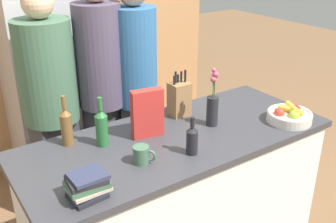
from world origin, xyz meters
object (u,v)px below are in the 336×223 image
(flower_vase, at_px, (213,105))
(person_in_red_tee, at_px, (136,84))
(knife_block, at_px, (179,99))
(book_stack, at_px, (87,185))
(person_in_blue, at_px, (101,84))
(coffee_mug, at_px, (142,155))
(person_at_sink, at_px, (50,102))
(fruit_bowl, at_px, (290,115))
(bottle_wine, at_px, (102,127))
(refrigerator, at_px, (53,76))
(bottle_oil, at_px, (66,126))
(cereal_box, at_px, (147,113))
(bottle_vinegar, at_px, (192,139))

(flower_vase, xyz_separation_m, person_in_red_tee, (-0.12, 0.73, -0.06))
(knife_block, relative_size, person_in_red_tee, 0.17)
(person_in_red_tee, bearing_deg, book_stack, -107.78)
(book_stack, distance_m, person_in_blue, 1.20)
(coffee_mug, bearing_deg, book_stack, -162.19)
(person_at_sink, height_order, person_in_red_tee, person_in_red_tee)
(fruit_bowl, height_order, bottle_wine, bottle_wine)
(bottle_wine, distance_m, person_in_red_tee, 0.80)
(flower_vase, xyz_separation_m, person_at_sink, (-0.73, 0.85, -0.10))
(refrigerator, xyz_separation_m, fruit_bowl, (0.93, -1.69, 0.04))
(coffee_mug, bearing_deg, bottle_oil, 121.05)
(fruit_bowl, distance_m, bottle_oil, 1.36)
(refrigerator, distance_m, person_in_red_tee, 0.82)
(bottle_oil, distance_m, person_in_red_tee, 0.85)
(cereal_box, distance_m, person_in_blue, 0.71)
(cereal_box, height_order, person_in_blue, person_in_blue)
(refrigerator, height_order, coffee_mug, refrigerator)
(flower_vase, height_order, person_in_blue, person_in_blue)
(fruit_bowl, distance_m, person_in_red_tee, 1.12)
(bottle_vinegar, distance_m, person_at_sink, 1.13)
(flower_vase, distance_m, person_in_red_tee, 0.75)
(bottle_oil, bearing_deg, book_stack, -101.53)
(knife_block, distance_m, bottle_vinegar, 0.50)
(person_at_sink, distance_m, person_in_blue, 0.37)
(book_stack, xyz_separation_m, person_in_red_tee, (0.81, 0.98, 0.01))
(bottle_vinegar, relative_size, person_in_red_tee, 0.12)
(knife_block, xyz_separation_m, bottle_vinegar, (-0.23, -0.44, -0.03))
(fruit_bowl, xyz_separation_m, cereal_box, (-0.84, 0.34, 0.10))
(book_stack, bearing_deg, cereal_box, 33.54)
(refrigerator, xyz_separation_m, person_in_red_tee, (0.38, -0.72, 0.07))
(refrigerator, bearing_deg, cereal_box, -85.96)
(cereal_box, bearing_deg, book_stack, -146.46)
(flower_vase, xyz_separation_m, bottle_oil, (-0.83, 0.27, -0.02))
(refrigerator, distance_m, bottle_vinegar, 1.67)
(fruit_bowl, height_order, bottle_vinegar, bottle_vinegar)
(flower_vase, relative_size, coffee_mug, 3.49)
(knife_block, relative_size, coffee_mug, 2.83)
(flower_vase, distance_m, cereal_box, 0.42)
(refrigerator, xyz_separation_m, bottle_wine, (-0.17, -1.31, 0.11))
(coffee_mug, bearing_deg, cereal_box, 52.74)
(fruit_bowl, height_order, person_in_red_tee, person_in_red_tee)
(fruit_bowl, xyz_separation_m, bottle_oil, (-1.26, 0.50, 0.07))
(bottle_wine, bearing_deg, flower_vase, -12.67)
(flower_vase, xyz_separation_m, book_stack, (-0.93, -0.25, -0.07))
(flower_vase, relative_size, cereal_box, 1.29)
(flower_vase, bearing_deg, bottle_wine, 167.33)
(refrigerator, height_order, fruit_bowl, refrigerator)
(person_in_blue, bearing_deg, person_in_red_tee, -36.75)
(fruit_bowl, xyz_separation_m, bottle_vinegar, (-0.75, 0.03, 0.04))
(refrigerator, distance_m, bottle_wine, 1.32)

